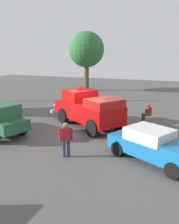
% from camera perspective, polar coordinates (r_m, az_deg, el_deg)
% --- Properties ---
extents(ground_plane, '(60.00, 60.00, 0.00)m').
position_cam_1_polar(ground_plane, '(15.99, -1.63, -3.79)').
color(ground_plane, '#514F4C').
extents(vintage_fire_truck, '(5.10, 6.16, 2.59)m').
position_cam_1_polar(vintage_fire_truck, '(16.24, -0.47, 0.86)').
color(vintage_fire_truck, black).
rests_on(vintage_fire_truck, ground).
extents(classic_hot_rod, '(3.66, 4.72, 1.46)m').
position_cam_1_polar(classic_hot_rod, '(11.50, 15.02, -7.47)').
color(classic_hot_rod, black).
rests_on(classic_hot_rod, ground).
extents(lawn_chair_near_truck, '(0.69, 0.69, 1.02)m').
position_cam_1_polar(lawn_chair_near_truck, '(17.91, 13.47, -0.29)').
color(lawn_chair_near_truck, '#B7BABF').
rests_on(lawn_chair_near_truck, ground).
extents(spectator_seated, '(0.63, 0.64, 1.29)m').
position_cam_1_polar(spectator_seated, '(17.81, 13.14, 0.01)').
color(spectator_seated, '#383842').
rests_on(spectator_seated, ground).
extents(spectator_standing, '(0.45, 0.59, 1.68)m').
position_cam_1_polar(spectator_standing, '(11.52, -5.49, -5.86)').
color(spectator_standing, '#2D334C').
rests_on(spectator_standing, ground).
extents(oak_tree_right, '(4.41, 4.41, 7.33)m').
position_cam_1_polar(oak_tree_right, '(31.44, -0.72, 14.21)').
color(oak_tree_right, brown).
rests_on(oak_tree_right, ground).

